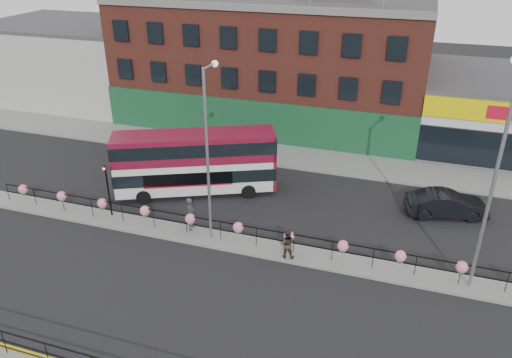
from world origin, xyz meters
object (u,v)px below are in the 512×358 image
(double_decker_bus, at_px, (195,157))
(pedestrian_b, at_px, (287,244))
(car, at_px, (447,204))
(pedestrian_a, at_px, (191,214))
(lamp_column_east, at_px, (497,164))
(lamp_column_west, at_px, (209,142))

(double_decker_bus, height_order, pedestrian_b, double_decker_bus)
(car, bearing_deg, pedestrian_b, 118.46)
(car, relative_size, pedestrian_a, 2.52)
(lamp_column_east, bearing_deg, car, 98.89)
(pedestrian_a, relative_size, lamp_column_west, 0.21)
(car, bearing_deg, lamp_column_east, 174.54)
(double_decker_bus, relative_size, pedestrian_a, 5.21)
(car, xyz_separation_m, lamp_column_east, (1.01, -6.43, 5.55))
(double_decker_bus, distance_m, pedestrian_a, 4.76)
(pedestrian_a, distance_m, lamp_column_west, 4.74)
(lamp_column_west, bearing_deg, pedestrian_a, 169.46)
(double_decker_bus, height_order, pedestrian_a, double_decker_bus)
(double_decker_bus, xyz_separation_m, lamp_column_west, (2.96, -4.54, 3.18))
(pedestrian_a, bearing_deg, double_decker_bus, 9.84)
(pedestrian_b, relative_size, lamp_column_east, 0.15)
(double_decker_bus, distance_m, pedestrian_b, 9.11)
(car, relative_size, lamp_column_east, 0.47)
(pedestrian_b, bearing_deg, pedestrian_a, -16.39)
(pedestrian_b, distance_m, lamp_column_east, 10.24)
(car, distance_m, lamp_column_east, 8.56)
(pedestrian_b, bearing_deg, car, -144.11)
(lamp_column_west, bearing_deg, lamp_column_east, -0.04)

